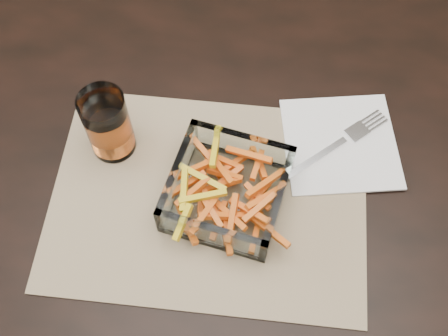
{
  "coord_description": "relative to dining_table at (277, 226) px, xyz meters",
  "views": [
    {
      "loc": [
        -0.05,
        -0.34,
        1.49
      ],
      "look_at": [
        -0.09,
        0.03,
        0.78
      ],
      "focal_mm": 45.0,
      "sensor_mm": 36.0,
      "label": 1
    }
  ],
  "objects": [
    {
      "name": "dining_table",
      "position": [
        0.0,
        0.0,
        0.0
      ],
      "size": [
        1.6,
        0.9,
        0.75
      ],
      "color": "black",
      "rests_on": "ground"
    },
    {
      "name": "placemat",
      "position": [
        -0.11,
        -0.0,
        0.09
      ],
      "size": [
        0.45,
        0.33,
        0.0
      ],
      "primitive_type": "cube",
      "rotation": [
        0.0,
        0.0,
        -0.01
      ],
      "color": "#9D8667",
      "rests_on": "dining_table"
    },
    {
      "name": "glass_bowl",
      "position": [
        -0.08,
        -0.0,
        0.12
      ],
      "size": [
        0.18,
        0.18,
        0.06
      ],
      "rotation": [
        0.0,
        0.0,
        -0.21
      ],
      "color": "white",
      "rests_on": "placemat"
    },
    {
      "name": "tumbler",
      "position": [
        -0.26,
        0.07,
        0.14
      ],
      "size": [
        0.07,
        0.07,
        0.12
      ],
      "color": "white",
      "rests_on": "placemat"
    },
    {
      "name": "napkin",
      "position": [
        0.08,
        0.1,
        0.09
      ],
      "size": [
        0.19,
        0.19,
        0.0
      ],
      "primitive_type": "cube",
      "rotation": [
        0.0,
        0.0,
        0.16
      ],
      "color": "white",
      "rests_on": "placemat"
    },
    {
      "name": "fork",
      "position": [
        0.08,
        0.1,
        0.1
      ],
      "size": [
        0.15,
        0.14,
        0.0
      ],
      "rotation": [
        0.0,
        0.0,
        -0.86
      ],
      "color": "silver",
      "rests_on": "napkin"
    }
  ]
}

